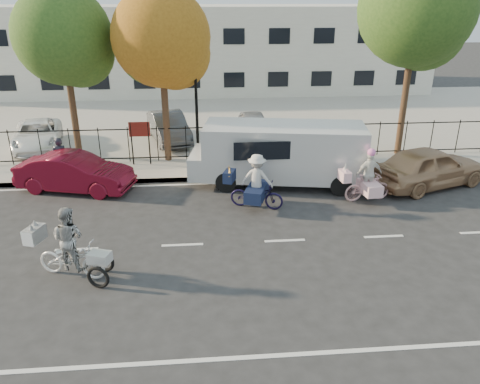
{
  "coord_description": "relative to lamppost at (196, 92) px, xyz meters",
  "views": [
    {
      "loc": [
        0.65,
        -11.97,
        6.67
      ],
      "look_at": [
        1.78,
        1.2,
        1.1
      ],
      "focal_mm": 35.0,
      "sensor_mm": 36.0,
      "label": 1
    }
  ],
  "objects": [
    {
      "name": "sidewalk",
      "position": [
        -0.5,
        -0.7,
        -3.04
      ],
      "size": [
        60.0,
        2.2,
        0.15
      ],
      "primitive_type": "cube",
      "color": "#A8A399",
      "rests_on": "ground"
    },
    {
      "name": "curb",
      "position": [
        -0.5,
        -1.75,
        -3.04
      ],
      "size": [
        60.0,
        0.1,
        0.15
      ],
      "primitive_type": "cube",
      "color": "#A8A399",
      "rests_on": "ground"
    },
    {
      "name": "tree_mid",
      "position": [
        -1.15,
        0.56,
        1.86
      ],
      "size": [
        3.88,
        3.88,
        7.11
      ],
      "color": "#442D1D",
      "rests_on": "ground"
    },
    {
      "name": "ground",
      "position": [
        -0.5,
        -6.8,
        -3.11
      ],
      "size": [
        120.0,
        120.0,
        0.0
      ],
      "primitive_type": "plane",
      "color": "#333334"
    },
    {
      "name": "street_sign",
      "position": [
        -2.35,
        0.0,
        -1.7
      ],
      "size": [
        0.85,
        0.06,
        1.8
      ],
      "color": "black",
      "rests_on": "sidewalk"
    },
    {
      "name": "lot_car_b",
      "position": [
        -7.37,
        2.79,
        -2.35
      ],
      "size": [
        2.93,
        4.71,
        1.22
      ],
      "primitive_type": "imported",
      "rotation": [
        0.0,
        0.0,
        0.22
      ],
      "color": "white",
      "rests_on": "parking_lot"
    },
    {
      "name": "iron_fence",
      "position": [
        -0.5,
        0.4,
        -2.21
      ],
      "size": [
        58.0,
        0.06,
        1.5
      ],
      "primitive_type": null,
      "color": "black",
      "rests_on": "sidewalk"
    },
    {
      "name": "pedestrian",
      "position": [
        -5.24,
        -1.33,
        -2.16
      ],
      "size": [
        0.68,
        0.57,
        1.61
      ],
      "primitive_type": "imported",
      "rotation": [
        0.0,
        0.0,
        3.5
      ],
      "color": "black",
      "rests_on": "sidewalk"
    },
    {
      "name": "lot_car_d",
      "position": [
        2.73,
        3.45,
        -2.33
      ],
      "size": [
        1.48,
        3.69,
        1.26
      ],
      "primitive_type": "imported",
      "rotation": [
        0.0,
        0.0,
        -0.0
      ],
      "color": "#94959B",
      "rests_on": "parking_lot"
    },
    {
      "name": "zebra_trike",
      "position": [
        -3.24,
        -8.15,
        -2.37
      ],
      "size": [
        2.24,
        1.41,
        1.92
      ],
      "rotation": [
        0.0,
        0.0,
        1.24
      ],
      "color": "white",
      "rests_on": "ground"
    },
    {
      "name": "white_van",
      "position": [
        3.08,
        -2.3,
        -1.85
      ],
      "size": [
        6.74,
        3.14,
        2.29
      ],
      "rotation": [
        0.0,
        0.0,
        -0.17
      ],
      "color": "silver",
      "rests_on": "ground"
    },
    {
      "name": "unicorn_bike",
      "position": [
        5.84,
        -4.14,
        -2.41
      ],
      "size": [
        1.92,
        1.35,
        1.91
      ],
      "rotation": [
        0.0,
        0.0,
        1.68
      ],
      "color": "beige",
      "rests_on": "ground"
    },
    {
      "name": "gold_sedan",
      "position": [
        8.6,
        -3.0,
        -2.34
      ],
      "size": [
        4.85,
        3.21,
        1.54
      ],
      "primitive_type": "imported",
      "rotation": [
        0.0,
        0.0,
        1.91
      ],
      "color": "tan",
      "rests_on": "ground"
    },
    {
      "name": "tree_west",
      "position": [
        -5.05,
        1.32,
        1.88
      ],
      "size": [
        3.89,
        3.89,
        7.14
      ],
      "color": "#442D1D",
      "rests_on": "ground"
    },
    {
      "name": "red_sedan",
      "position": [
        -4.5,
        -2.3,
        -2.42
      ],
      "size": [
        4.44,
        2.51,
        1.39
      ],
      "primitive_type": "imported",
      "rotation": [
        0.0,
        0.0,
        1.31
      ],
      "color": "maroon",
      "rests_on": "ground"
    },
    {
      "name": "road_markings",
      "position": [
        -0.5,
        -6.8,
        -3.11
      ],
      "size": [
        60.0,
        9.52,
        0.01
      ],
      "primitive_type": null,
      "color": "silver",
      "rests_on": "ground"
    },
    {
      "name": "tree_east",
      "position": [
        9.01,
        0.56,
        2.86
      ],
      "size": [
        4.65,
        4.65,
        8.53
      ],
      "color": "#442D1D",
      "rests_on": "ground"
    },
    {
      "name": "building",
      "position": [
        -0.5,
        18.2,
        -0.11
      ],
      "size": [
        34.0,
        10.0,
        6.0
      ],
      "primitive_type": "cube",
      "color": "silver",
      "rests_on": "ground"
    },
    {
      "name": "lamppost",
      "position": [
        0.0,
        0.0,
        0.0
      ],
      "size": [
        0.36,
        0.36,
        4.33
      ],
      "color": "black",
      "rests_on": "sidewalk"
    },
    {
      "name": "bull_bike",
      "position": [
        1.92,
        -4.38,
        -2.36
      ],
      "size": [
        2.1,
        1.49,
        1.89
      ],
      "rotation": [
        0.0,
        0.0,
        1.23
      ],
      "color": "black",
      "rests_on": "ground"
    },
    {
      "name": "parking_lot",
      "position": [
        -0.5,
        8.2,
        -3.04
      ],
      "size": [
        60.0,
        15.6,
        0.15
      ],
      "primitive_type": "cube",
      "color": "#A8A399",
      "rests_on": "ground"
    },
    {
      "name": "lot_car_c",
      "position": [
        -1.39,
        3.31,
        -2.27
      ],
      "size": [
        2.48,
        4.41,
        1.37
      ],
      "primitive_type": "imported",
      "rotation": [
        0.0,
        0.0,
        0.26
      ],
      "color": "#45474C",
      "rests_on": "parking_lot"
    }
  ]
}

